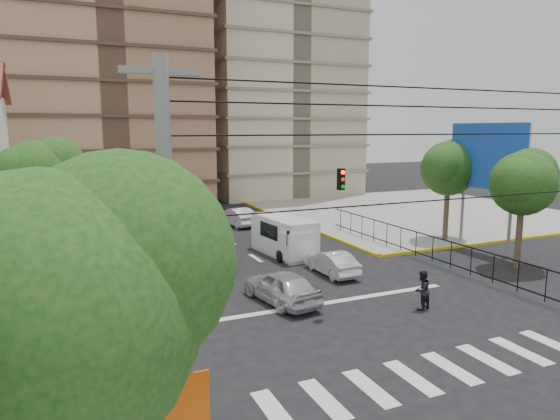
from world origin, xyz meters
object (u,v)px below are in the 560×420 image
traffic_light_nw (127,224)px  van_left_lane (170,219)px  district_sign (187,418)px  pedestrian_crosswalk (422,290)px  car_white_front_right (332,263)px  van_right_lane (286,237)px  car_silver_front_left (281,286)px

traffic_light_nw → van_left_lane: 13.04m
district_sign → pedestrian_crosswalk: bearing=33.2°
traffic_light_nw → car_white_front_right: traffic_light_nw is taller
traffic_light_nw → district_sign: (-1.00, -17.04, -0.66)m
car_white_front_right → van_right_lane: bearing=-83.9°
van_right_lane → car_white_front_right: bearing=-88.6°
van_right_lane → car_silver_front_left: (-3.78, -7.81, -0.39)m
van_right_lane → van_left_lane: 11.21m
van_left_lane → car_white_front_right: bearing=-70.0°
district_sign → car_silver_front_left: (7.01, 11.33, -1.69)m
car_silver_front_left → car_white_front_right: (4.35, 3.03, -0.11)m
traffic_light_nw → van_left_lane: bearing=69.1°
district_sign → car_white_front_right: bearing=51.6°
district_sign → car_silver_front_left: district_sign is taller
district_sign → car_silver_front_left: 13.43m
traffic_light_nw → van_right_lane: bearing=12.1°
traffic_light_nw → van_right_lane: traffic_light_nw is taller
van_right_lane → pedestrian_crosswalk: size_ratio=3.08×
van_right_lane → car_white_front_right: (0.57, -4.78, -0.50)m
district_sign → van_right_lane: bearing=60.6°
pedestrian_crosswalk → car_white_front_right: bearing=-97.4°
car_silver_front_left → district_sign: bearing=48.8°
van_right_lane → van_left_lane: bearing=112.3°
car_white_front_right → district_sign: bearing=50.9°
van_right_lane → district_sign: bearing=-124.8°
van_right_lane → car_white_front_right: 4.84m
car_silver_front_left → car_white_front_right: size_ratio=1.13×
car_silver_front_left → car_white_front_right: car_silver_front_left is taller
car_white_front_right → pedestrian_crosswalk: (0.93, -6.32, 0.23)m
van_left_lane → pedestrian_crosswalk: size_ratio=2.74×
car_silver_front_left → car_white_front_right: bearing=-154.5°
van_left_lane → car_white_front_right: 15.81m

